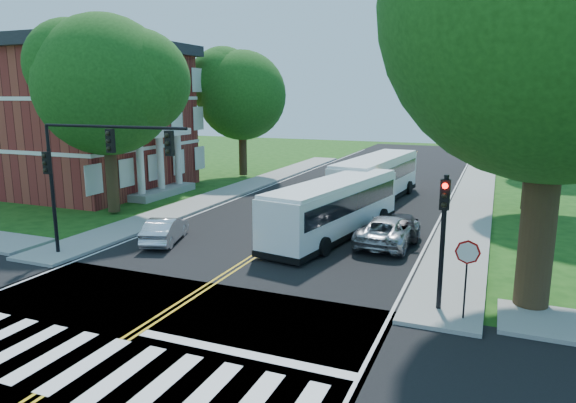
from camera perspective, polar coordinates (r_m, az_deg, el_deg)
The scene contains 24 objects.
ground at distance 15.45m, azimuth -20.20°, elevation -15.85°, with size 140.00×140.00×0.00m, color #164411.
road at distance 30.32m, azimuth 3.19°, elevation -1.63°, with size 14.00×96.00×0.01m, color black.
cross_road at distance 15.44m, azimuth -20.20°, elevation -15.83°, with size 60.00×12.00×0.01m, color black.
center_line at distance 34.04m, azimuth 5.40°, elevation -0.18°, with size 0.36×70.00×0.01m, color gold.
edge_line_w at distance 36.54m, azimuth -4.85°, elevation 0.65°, with size 0.12×70.00×0.01m, color silver.
edge_line_e at distance 32.77m, azimuth 16.85°, elevation -1.09°, with size 0.12×70.00×0.01m, color silver.
crosswalk at distance 15.12m, azimuth -21.53°, elevation -16.50°, with size 12.60×3.00×0.01m, color silver.
stop_bar at distance 14.75m, azimuth -5.21°, elevation -16.42°, with size 6.60×0.40×0.01m, color silver.
sidewalk_nw at distance 39.83m, azimuth -4.81°, elevation 1.64°, with size 2.60×40.00×0.15m, color gray.
sidewalk_ne at distance 35.60m, azimuth 19.73°, elevation -0.20°, with size 2.60×40.00×0.15m, color gray.
tree_ne_big at distance 18.17m, azimuth 28.03°, elevation 18.82°, with size 10.80×10.80×14.91m.
tree_west_near at distance 31.90m, azimuth -19.61°, elevation 12.01°, with size 8.00×8.00×11.40m.
tree_west_far at distance 44.92m, azimuth -5.14°, elevation 11.64°, with size 7.60×7.60×10.67m.
tree_east_mid at distance 33.98m, azimuth 26.07°, elevation 12.01°, with size 8.40×8.40×11.93m.
tree_east_far at distance 50.00m, azimuth 26.04°, elevation 10.37°, with size 7.20×7.20×10.34m.
brick_building at distance 43.51m, azimuth -24.54°, elevation 8.58°, with size 20.00×13.00×10.80m.
signal_nw at distance 22.64m, azimuth -21.07°, elevation 4.34°, with size 7.15×0.46×5.66m.
signal_ne at distance 16.88m, azimuth 16.88°, elevation -2.51°, with size 0.30×0.46×4.40m.
stop_sign at distance 16.64m, azimuth 19.28°, elevation -6.21°, with size 0.76×0.08×2.53m.
bus_lead at distance 25.82m, azimuth 5.20°, elevation -0.60°, with size 4.19×11.14×2.82m.
bus_follow at distance 34.68m, azimuth 9.79°, elevation 2.57°, with size 3.59×11.76×2.99m.
hatchback at distance 25.41m, azimuth -13.50°, elevation -3.09°, with size 1.32×3.77×1.24m, color silver.
suv at distance 24.82m, azimuth 11.15°, elevation -3.15°, with size 2.31×5.01×1.39m, color #A7AAAE.
dark_sedan at distance 26.34m, azimuth 12.50°, elevation -2.59°, with size 1.65×4.07×1.18m, color black.
Camera 1 is at (9.60, -9.91, 6.94)m, focal length 32.00 mm.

